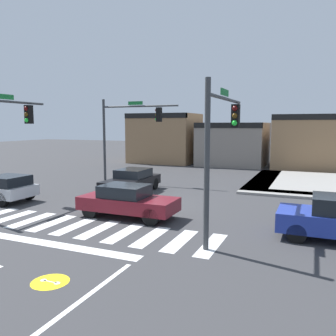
# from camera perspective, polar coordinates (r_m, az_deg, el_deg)

# --- Properties ---
(ground_plane) EXTENTS (120.00, 120.00, 0.00)m
(ground_plane) POSITION_cam_1_polar(r_m,az_deg,el_deg) (17.83, -4.64, -5.87)
(ground_plane) COLOR #353538
(crosswalk_near) EXTENTS (10.60, 2.48, 0.01)m
(crosswalk_near) POSITION_cam_1_polar(r_m,az_deg,el_deg) (14.13, -13.22, -9.50)
(crosswalk_near) COLOR silver
(crosswalk_near) RESTS_ON ground_plane
(bike_detector_marking) EXTENTS (0.98, 0.98, 0.01)m
(bike_detector_marking) POSITION_cam_1_polar(r_m,az_deg,el_deg) (9.84, -18.73, -17.23)
(bike_detector_marking) COLOR yellow
(bike_detector_marking) RESTS_ON ground_plane
(curb_corner_northeast) EXTENTS (10.00, 10.60, 0.15)m
(curb_corner_northeast) POSITION_cam_1_polar(r_m,az_deg,el_deg) (25.12, 23.61, -2.47)
(curb_corner_northeast) COLOR gray
(curb_corner_northeast) RESTS_ON ground_plane
(storefront_row) EXTENTS (20.55, 6.67, 5.13)m
(storefront_row) POSITION_cam_1_polar(r_m,az_deg,el_deg) (35.28, 10.23, 4.40)
(storefront_row) COLOR #93704C
(storefront_row) RESTS_ON ground_plane
(traffic_signal_northwest) EXTENTS (5.76, 0.32, 5.78)m
(traffic_signal_northwest) POSITION_cam_1_polar(r_m,az_deg,el_deg) (24.38, -6.52, 7.01)
(traffic_signal_northwest) COLOR #383A3D
(traffic_signal_northwest) RESTS_ON ground_plane
(traffic_signal_southeast) EXTENTS (0.32, 4.82, 5.43)m
(traffic_signal_southeast) POSITION_cam_1_polar(r_m,az_deg,el_deg) (12.66, 8.82, 5.77)
(traffic_signal_southeast) COLOR #383A3D
(traffic_signal_southeast) RESTS_ON ground_plane
(car_maroon) EXTENTS (4.27, 1.76, 1.41)m
(car_maroon) POSITION_cam_1_polar(r_m,az_deg,el_deg) (15.24, -6.67, -5.35)
(car_maroon) COLOR maroon
(car_maroon) RESTS_ON ground_plane
(car_black) EXTENTS (1.85, 4.42, 1.37)m
(car_black) POSITION_cam_1_polar(r_m,az_deg,el_deg) (20.73, -5.96, -2.05)
(car_black) COLOR black
(car_black) RESTS_ON ground_plane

